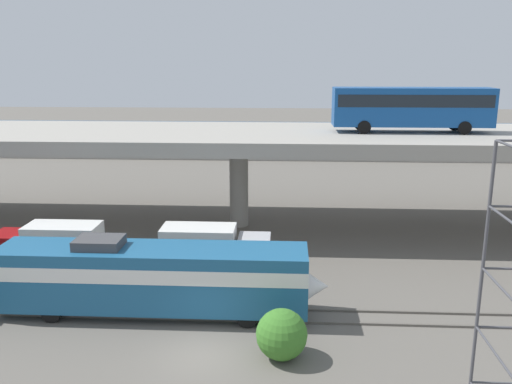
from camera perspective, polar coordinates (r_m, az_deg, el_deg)
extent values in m
plane|color=#605B54|center=(26.02, -5.72, -16.71)|extent=(260.00, 260.00, 0.00)
cube|color=#59544C|center=(28.83, -4.71, -13.32)|extent=(110.00, 0.12, 0.12)
cube|color=#59544C|center=(30.11, -4.33, -12.07)|extent=(110.00, 0.12, 0.12)
cube|color=#1E5984|center=(29.20, -10.82, -8.79)|extent=(16.17, 3.00, 3.20)
cube|color=white|center=(28.99, -10.87, -7.74)|extent=(16.17, 3.04, 0.77)
cone|color=white|center=(28.53, 5.42, -9.85)|extent=(2.21, 2.85, 2.85)
cube|color=black|center=(28.05, 2.07, -7.54)|extent=(2.21, 2.70, 1.02)
cube|color=#3F3F42|center=(29.34, -16.24, -5.15)|extent=(2.40, 1.80, 0.50)
cylinder|color=black|center=(30.32, -0.57, -10.96)|extent=(0.96, 0.18, 0.96)
cylinder|color=black|center=(27.90, -0.94, -13.28)|extent=(0.96, 0.18, 0.96)
cylinder|color=black|center=(32.53, -18.92, -9.97)|extent=(0.96, 0.18, 0.96)
cylinder|color=black|center=(30.28, -20.84, -11.96)|extent=(0.96, 0.18, 0.96)
cube|color=#9E998E|center=(42.70, -1.86, 5.74)|extent=(96.00, 12.76, 1.05)
cylinder|color=#9E998E|center=(43.41, -1.82, 0.69)|extent=(1.50, 1.50, 6.66)
cube|color=#14478C|center=(43.49, 16.14, 8.64)|extent=(12.00, 2.55, 2.90)
cube|color=black|center=(43.45, 16.18, 9.33)|extent=(11.52, 2.59, 0.93)
cube|color=black|center=(45.16, 23.63, 8.65)|extent=(0.08, 2.30, 1.74)
cylinder|color=black|center=(45.75, 20.26, 6.74)|extent=(1.00, 0.26, 1.00)
cylinder|color=black|center=(43.46, 21.17, 6.33)|extent=(1.00, 0.26, 1.00)
cylinder|color=black|center=(44.16, 10.92, 7.11)|extent=(1.00, 0.26, 1.00)
cylinder|color=black|center=(41.78, 11.36, 6.72)|extent=(1.00, 0.26, 1.00)
cube|color=#B7B7BC|center=(34.03, -0.18, -6.38)|extent=(2.00, 2.30, 2.00)
cube|color=silver|center=(34.30, -6.06, -5.76)|extent=(4.60, 2.30, 2.60)
cylinder|color=black|center=(35.42, -0.55, -7.27)|extent=(0.88, 0.28, 0.88)
cylinder|color=black|center=(33.39, -0.80, -8.62)|extent=(0.88, 0.28, 0.88)
cylinder|color=black|center=(35.92, -7.33, -7.08)|extent=(0.88, 0.28, 0.88)
cylinder|color=black|center=(33.93, -8.00, -8.39)|extent=(0.88, 0.28, 0.88)
cube|color=maroon|center=(38.24, -24.46, -5.36)|extent=(2.00, 2.30, 2.00)
cube|color=silver|center=(36.67, -19.63, -5.20)|extent=(4.60, 2.30, 2.60)
cylinder|color=black|center=(37.53, -24.67, -7.36)|extent=(0.88, 0.28, 0.88)
cylinder|color=black|center=(39.34, -23.21, -6.25)|extent=(0.88, 0.28, 0.88)
cylinder|color=black|center=(35.79, -18.63, -7.81)|extent=(0.88, 0.28, 0.88)
cylinder|color=black|center=(37.68, -17.42, -6.62)|extent=(0.88, 0.28, 0.88)
cylinder|color=#47474C|center=(17.62, 22.26, -13.04)|extent=(0.10, 0.10, 11.06)
cylinder|color=#47474C|center=(16.34, 24.04, -15.42)|extent=(0.07, 3.09, 0.07)
cylinder|color=#47474C|center=(15.56, 24.70, -9.45)|extent=(0.07, 3.09, 0.07)
cylinder|color=#47474C|center=(14.97, 25.41, -2.93)|extent=(0.07, 3.09, 0.07)
cube|color=#9E998E|center=(78.22, 0.41, 4.59)|extent=(78.10, 12.04, 1.29)
cube|color=#B7B7BC|center=(79.30, -13.70, 5.29)|extent=(4.52, 1.83, 0.70)
cube|color=#1E232B|center=(79.16, -13.57, 5.71)|extent=(1.99, 1.61, 0.48)
cylinder|color=black|center=(78.95, -14.84, 4.93)|extent=(0.64, 0.20, 0.64)
cylinder|color=black|center=(80.59, -14.47, 5.12)|extent=(0.64, 0.20, 0.64)
cylinder|color=black|center=(78.13, -12.88, 4.95)|extent=(0.64, 0.20, 0.64)
cylinder|color=black|center=(79.79, -12.54, 5.15)|extent=(0.64, 0.20, 0.64)
cube|color=black|center=(76.77, 15.20, 4.93)|extent=(4.12, 1.86, 0.70)
cube|color=#1E232B|center=(76.73, 15.38, 5.36)|extent=(1.81, 1.64, 0.48)
cylinder|color=black|center=(75.71, 14.37, 4.59)|extent=(0.64, 0.20, 0.64)
cylinder|color=black|center=(77.42, 14.12, 4.80)|extent=(0.64, 0.20, 0.64)
cylinder|color=black|center=(76.25, 16.25, 4.54)|extent=(0.64, 0.20, 0.64)
cylinder|color=black|center=(77.95, 15.97, 4.75)|extent=(0.64, 0.20, 0.64)
cube|color=navy|center=(79.20, 9.22, 5.49)|extent=(4.69, 1.80, 0.70)
cube|color=#1E232B|center=(79.09, 9.06, 5.92)|extent=(2.07, 1.58, 0.48)
cylinder|color=black|center=(80.25, 10.18, 5.31)|extent=(0.64, 0.20, 0.64)
cylinder|color=black|center=(78.58, 10.33, 5.12)|extent=(0.64, 0.20, 0.64)
cylinder|color=black|center=(79.95, 8.10, 5.36)|extent=(0.64, 0.20, 0.64)
cylinder|color=black|center=(78.27, 8.21, 5.17)|extent=(0.64, 0.20, 0.64)
cube|color=#B7B7BC|center=(81.28, -6.93, 5.78)|extent=(4.06, 1.87, 0.70)
cube|color=#1E232B|center=(81.16, -6.80, 6.19)|extent=(1.79, 1.65, 0.48)
cylinder|color=black|center=(80.69, -7.92, 5.44)|extent=(0.64, 0.20, 0.64)
cylinder|color=black|center=(82.42, -7.69, 5.62)|extent=(0.64, 0.20, 0.64)
cylinder|color=black|center=(80.25, -6.15, 5.45)|extent=(0.64, 0.20, 0.64)
cylinder|color=black|center=(81.99, -5.95, 5.63)|extent=(0.64, 0.20, 0.64)
cube|color=#0C4C26|center=(81.50, 16.67, 5.32)|extent=(4.10, 1.71, 0.70)
cube|color=#1E232B|center=(81.47, 16.84, 5.73)|extent=(1.80, 1.50, 0.48)
cylinder|color=black|center=(80.48, 15.90, 5.02)|extent=(0.64, 0.20, 0.64)
cylinder|color=black|center=(82.05, 15.66, 5.20)|extent=(0.64, 0.20, 0.64)
cylinder|color=black|center=(81.08, 17.65, 4.96)|extent=(0.64, 0.20, 0.64)
cylinder|color=black|center=(82.63, 17.38, 5.14)|extent=(0.64, 0.20, 0.64)
cube|color=#0C4C26|center=(77.81, -9.30, 5.34)|extent=(4.29, 1.83, 0.70)
cube|color=#1E232B|center=(77.68, -9.17, 5.77)|extent=(1.89, 1.61, 0.48)
cylinder|color=black|center=(77.32, -10.40, 4.98)|extent=(0.64, 0.20, 0.64)
cylinder|color=black|center=(79.00, -10.11, 5.18)|extent=(0.64, 0.20, 0.64)
cylinder|color=black|center=(76.74, -8.46, 4.99)|extent=(0.64, 0.20, 0.64)
cylinder|color=black|center=(78.43, -8.21, 5.19)|extent=(0.64, 0.20, 0.64)
cube|color=navy|center=(101.05, 1.05, 6.32)|extent=(140.00, 36.00, 0.01)
sphere|color=#3B7828|center=(25.11, 2.73, -14.80)|extent=(2.33, 2.33, 2.33)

